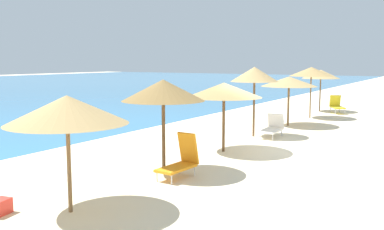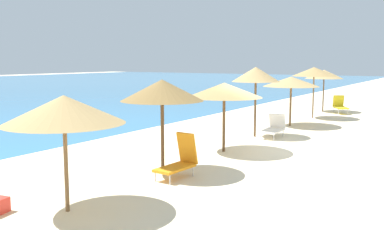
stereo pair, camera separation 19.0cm
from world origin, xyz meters
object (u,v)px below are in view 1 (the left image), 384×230
object	(u,v)px
beach_umbrella_2	(67,110)
beach_umbrella_7	(311,72)
beach_umbrella_8	(321,74)
lounge_chair_4	(181,160)
beach_umbrella_4	(224,90)
beach_umbrella_3	(163,90)
lounge_chair_1	(272,128)
lounge_chair_3	(337,105)
beach_umbrella_6	(289,82)
beach_umbrella_5	(254,75)

from	to	relation	value
beach_umbrella_2	beach_umbrella_7	world-z (taller)	beach_umbrella_7
beach_umbrella_8	lounge_chair_4	size ratio (longest dim) A/B	1.95
beach_umbrella_4	beach_umbrella_7	distance (m)	10.37
beach_umbrella_3	beach_umbrella_4	size ratio (longest dim) A/B	1.01
lounge_chair_1	beach_umbrella_3	bearing A→B (deg)	82.72
lounge_chair_3	lounge_chair_4	size ratio (longest dim) A/B	1.08
lounge_chair_1	lounge_chair_4	xyz separation A→B (m)	(-7.18, -0.13, 0.09)
beach_umbrella_4	lounge_chair_4	distance (m)	3.97
beach_umbrella_6	lounge_chair_3	size ratio (longest dim) A/B	1.87
beach_umbrella_5	beach_umbrella_8	distance (m)	10.38
beach_umbrella_6	beach_umbrella_7	world-z (taller)	beach_umbrella_7
lounge_chair_3	beach_umbrella_8	bearing A→B (deg)	-48.21
beach_umbrella_7	lounge_chair_4	size ratio (longest dim) A/B	2.11
beach_umbrella_2	beach_umbrella_6	size ratio (longest dim) A/B	0.93
beach_umbrella_5	beach_umbrella_3	bearing A→B (deg)	-178.17
lounge_chair_1	lounge_chair_4	world-z (taller)	lounge_chair_4
beach_umbrella_5	beach_umbrella_2	bearing A→B (deg)	-178.15
beach_umbrella_8	lounge_chair_4	distance (m)	17.40
beach_umbrella_3	lounge_chair_3	distance (m)	16.94
beach_umbrella_5	lounge_chair_4	bearing A→B (deg)	-173.08
beach_umbrella_6	lounge_chair_4	bearing A→B (deg)	-176.77
beach_umbrella_3	lounge_chair_3	xyz separation A→B (m)	(16.81, -0.88, -1.85)
beach_umbrella_2	beach_umbrella_8	bearing A→B (deg)	0.99
beach_umbrella_6	beach_umbrella_7	size ratio (longest dim) A/B	0.96
beach_umbrella_2	beach_umbrella_8	world-z (taller)	beach_umbrella_8
beach_umbrella_3	beach_umbrella_6	world-z (taller)	beach_umbrella_3
beach_umbrella_5	beach_umbrella_6	xyz separation A→B (m)	(3.64, -0.24, -0.43)
beach_umbrella_8	lounge_chair_4	world-z (taller)	beach_umbrella_8
beach_umbrella_5	lounge_chair_1	size ratio (longest dim) A/B	1.82
beach_umbrella_2	beach_umbrella_6	xyz separation A→B (m)	(14.02, 0.09, -0.01)
beach_umbrella_2	beach_umbrella_3	world-z (taller)	beach_umbrella_3
beach_umbrella_6	lounge_chair_1	world-z (taller)	beach_umbrella_6
beach_umbrella_4	lounge_chair_1	world-z (taller)	beach_umbrella_4
beach_umbrella_4	lounge_chair_1	distance (m)	4.04
beach_umbrella_7	lounge_chair_4	bearing A→B (deg)	-177.96
beach_umbrella_4	beach_umbrella_5	distance (m)	3.38
beach_umbrella_2	lounge_chair_3	bearing A→B (deg)	-2.15
beach_umbrella_2	lounge_chair_4	size ratio (longest dim) A/B	1.89
beach_umbrella_6	beach_umbrella_4	bearing A→B (deg)	-179.50
lounge_chair_4	lounge_chair_1	bearing A→B (deg)	-85.28
beach_umbrella_3	lounge_chair_4	bearing A→B (deg)	-97.49
beach_umbrella_2	lounge_chair_3	distance (m)	20.46
lounge_chair_1	lounge_chair_3	bearing A→B (deg)	-95.68
lounge_chair_1	beach_umbrella_2	bearing A→B (deg)	84.66
beach_umbrella_2	beach_umbrella_8	size ratio (longest dim) A/B	0.97
beach_umbrella_4	beach_umbrella_7	bearing A→B (deg)	-0.21
beach_umbrella_7	lounge_chair_4	distance (m)	14.09
beach_umbrella_3	lounge_chair_1	bearing A→B (deg)	-3.93
beach_umbrella_3	beach_umbrella_8	size ratio (longest dim) A/B	1.02
lounge_chair_4	beach_umbrella_8	bearing A→B (deg)	-83.48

